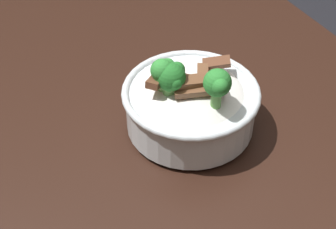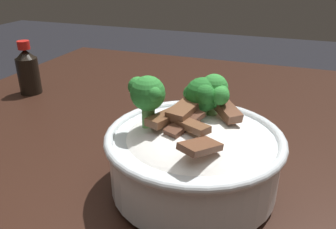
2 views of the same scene
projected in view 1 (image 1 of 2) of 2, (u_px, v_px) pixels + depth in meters
name	position (u px, v px, depth m)	size (l,w,h in m)	color
dining_table	(125.00, 176.00, 0.89)	(1.21, 1.05, 0.81)	black
rice_bowl	(190.00, 101.00, 0.81)	(0.22, 0.22, 0.15)	silver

